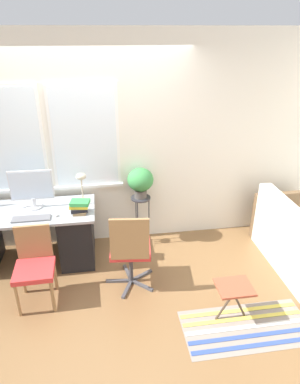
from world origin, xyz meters
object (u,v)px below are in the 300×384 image
at_px(monitor, 32,188).
at_px(plant_stand, 141,203).
at_px(office_chair_swivel, 130,249).
at_px(desk_lamp, 81,180).
at_px(keyboard, 31,219).
at_px(mouse, 56,215).
at_px(desk_chair_wooden, 34,264).
at_px(potted_plant, 140,181).
at_px(book_stack, 80,207).
at_px(folding_stool, 234,290).

xyz_separation_m(monitor, plant_stand, (1.31, 0.16, -0.38)).
height_order(office_chair_swivel, plant_stand, office_chair_swivel).
distance_m(desk_lamp, plant_stand, 0.84).
xyz_separation_m(keyboard, mouse, (0.28, 0.03, 0.01)).
height_order(desk_chair_wooden, office_chair_swivel, office_chair_swivel).
xyz_separation_m(desk_lamp, potted_plant, (0.74, 0.05, -0.08)).
bearing_deg(office_chair_swivel, book_stack, -37.08).
xyz_separation_m(office_chair_swivel, folding_stool, (0.95, -0.62, -0.15)).
bearing_deg(folding_stool, office_chair_swivel, 146.91).
relative_size(monitor, desk_lamp, 1.38).
xyz_separation_m(plant_stand, potted_plant, (0.00, 0.00, 0.32)).
xyz_separation_m(keyboard, office_chair_swivel, (1.07, -0.44, -0.22)).
relative_size(keyboard, plant_stand, 0.62).
height_order(mouse, plant_stand, mouse).
bearing_deg(desk_chair_wooden, mouse, 65.70).
height_order(office_chair_swivel, folding_stool, office_chair_swivel).
distance_m(potted_plant, folding_stool, 1.77).
bearing_deg(monitor, folding_stool, -33.75).
relative_size(book_stack, folding_stool, 0.59).
xyz_separation_m(monitor, desk_lamp, (0.57, 0.11, 0.02)).
distance_m(mouse, desk_chair_wooden, 0.61).
height_order(desk_chair_wooden, potted_plant, potted_plant).
bearing_deg(book_stack, desk_lamp, 85.71).
distance_m(mouse, book_stack, 0.28).
bearing_deg(folding_stool, book_stack, 142.82).
xyz_separation_m(office_chair_swivel, plant_stand, (0.23, 0.90, 0.08)).
bearing_deg(desk_chair_wooden, folding_stool, -18.17).
distance_m(monitor, folding_stool, 2.52).
height_order(keyboard, plant_stand, keyboard).
distance_m(book_stack, folding_stool, 1.92).
height_order(potted_plant, folding_stool, potted_plant).
bearing_deg(potted_plant, mouse, -157.23).
bearing_deg(keyboard, folding_stool, -27.67).
distance_m(office_chair_swivel, potted_plant, 1.01).
relative_size(desk_chair_wooden, office_chair_swivel, 0.85).
xyz_separation_m(desk_lamp, folding_stool, (1.46, -1.47, -0.63)).
relative_size(monitor, plant_stand, 0.73).
relative_size(keyboard, mouse, 6.86).
bearing_deg(mouse, keyboard, -174.52).
distance_m(mouse, potted_plant, 1.13).
bearing_deg(office_chair_swivel, mouse, -23.94).
relative_size(keyboard, book_stack, 1.73).
bearing_deg(desk_lamp, plant_stand, 3.89).
distance_m(desk_chair_wooden, folding_stool, 2.05).
bearing_deg(keyboard, mouse, 5.48).
relative_size(mouse, folding_stool, 0.15).
bearing_deg(monitor, office_chair_swivel, -34.32).
bearing_deg(potted_plant, plant_stand, 0.00).
bearing_deg(office_chair_swivel, keyboard, -15.92).
bearing_deg(desk_chair_wooden, desk_lamp, 58.90).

